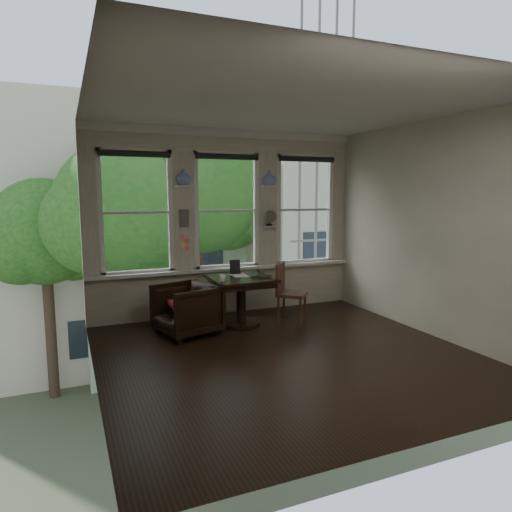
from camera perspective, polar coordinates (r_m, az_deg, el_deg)
name	(u,v)px	position (r m, az deg, el deg)	size (l,w,h in m)	color
ground	(287,355)	(5.82, 3.87, -12.23)	(4.50, 4.50, 0.00)	black
ceiling	(289,105)	(5.55, 4.18, 18.27)	(4.50, 4.50, 0.00)	silver
wall_back	(226,223)	(7.55, -3.73, 4.12)	(4.50, 4.50, 0.00)	silver
wall_front	(424,261)	(3.63, 20.24, -0.57)	(4.50, 4.50, 0.00)	silver
wall_left	(89,243)	(4.90, -20.18, 1.54)	(4.50, 4.50, 0.00)	silver
wall_right	(433,229)	(6.80, 21.22, 3.16)	(4.50, 4.50, 0.00)	silver
window_left	(136,213)	(7.20, -14.76, 5.28)	(1.10, 0.12, 1.90)	white
window_center	(226,211)	(7.54, -3.74, 5.64)	(1.10, 0.12, 1.90)	white
window_right	(304,210)	(8.13, 6.00, 5.78)	(1.10, 0.12, 1.90)	white
shelf_left	(184,186)	(7.23, -9.01, 8.63)	(0.26, 0.16, 0.03)	white
shelf_right	(269,187)	(7.71, 1.63, 8.68)	(0.26, 0.16, 0.03)	white
intercom	(184,218)	(7.27, -8.98, 4.68)	(0.14, 0.06, 0.28)	#59544F
sticky_notes	(185,240)	(7.31, -8.93, 1.94)	(0.16, 0.01, 0.24)	pink
desk_fan	(269,221)	(7.71, 1.68, 4.44)	(0.20, 0.20, 0.24)	#59544F
vase_left	(184,177)	(7.23, -9.03, 9.73)	(0.24, 0.24, 0.25)	silver
vase_right	(269,178)	(7.71, 1.64, 9.71)	(0.24, 0.24, 0.25)	silver
table	(241,302)	(6.90, -1.86, -5.71)	(0.90, 0.90, 0.75)	black
armchair_left	(187,309)	(6.54, -8.65, -6.62)	(0.78, 0.81, 0.73)	black
cushion_red	(187,304)	(6.52, -8.67, -5.92)	(0.45, 0.45, 0.06)	maroon
side_chair_right	(292,293)	(7.07, 4.52, -4.69)	(0.42, 0.42, 0.92)	#4A2D1A
laptop	(262,277)	(6.78, 0.71, -2.59)	(0.31, 0.20, 0.02)	black
mug	(223,278)	(6.50, -4.20, -2.76)	(0.11, 0.11, 0.10)	white
drinking_glass	(256,274)	(6.76, -0.02, -2.28)	(0.13, 0.13, 0.10)	white
tablet	(235,267)	(7.06, -2.65, -1.38)	(0.16, 0.02, 0.22)	black
papers	(239,275)	(6.95, -2.10, -2.43)	(0.22, 0.30, 0.00)	silver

